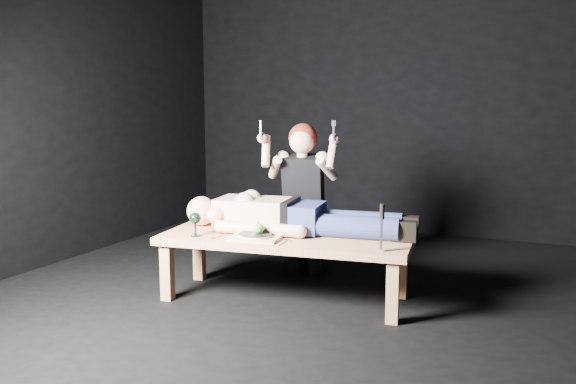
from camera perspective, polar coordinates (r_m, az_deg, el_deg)
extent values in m
plane|color=black|center=(4.18, 3.90, -10.47)|extent=(5.00, 5.00, 0.00)
plane|color=black|center=(6.37, 11.79, 9.57)|extent=(5.00, 0.00, 5.00)
cube|color=tan|center=(4.18, -0.28, -7.23)|extent=(1.79, 0.85, 0.45)
cube|color=tan|center=(4.02, -3.17, -4.40)|extent=(0.37, 0.29, 0.02)
cylinder|color=white|center=(4.02, -3.17, -4.14)|extent=(0.25, 0.25, 0.02)
sphere|color=#4EA42D|center=(4.01, -2.83, -3.51)|extent=(0.07, 0.07, 0.07)
cube|color=#B2B2B7|center=(4.12, -6.71, -4.25)|extent=(0.03, 0.18, 0.01)
cube|color=#B2B2B7|center=(3.93, -0.46, -4.82)|extent=(0.02, 0.18, 0.01)
cube|color=#B2B2B7|center=(4.02, -0.52, -4.51)|extent=(0.17, 0.10, 0.01)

